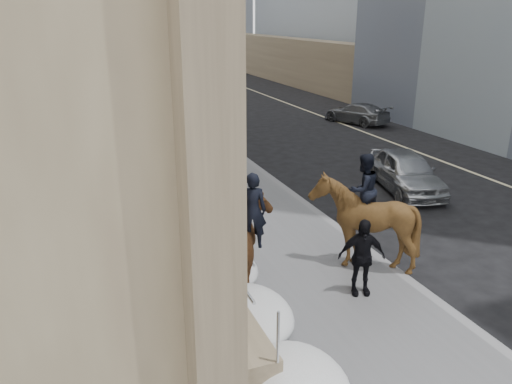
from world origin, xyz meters
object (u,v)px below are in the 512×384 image
(car_grey, at_px, (356,113))
(pedestrian, at_px, (361,257))
(mounted_horse_left, at_px, (251,244))
(car_silver, at_px, (406,171))
(mounted_horse_right, at_px, (363,219))

(car_grey, bearing_deg, pedestrian, 38.60)
(mounted_horse_left, xyz_separation_m, car_silver, (7.55, 4.55, -0.46))
(mounted_horse_left, bearing_deg, pedestrian, 173.11)
(pedestrian, bearing_deg, mounted_horse_left, 170.82)
(pedestrian, bearing_deg, car_grey, 76.16)
(car_silver, bearing_deg, mounted_horse_right, -121.93)
(car_silver, bearing_deg, pedestrian, -119.83)
(mounted_horse_left, relative_size, car_silver, 0.63)
(mounted_horse_left, relative_size, car_grey, 0.66)
(mounted_horse_left, height_order, car_grey, mounted_horse_left)
(pedestrian, height_order, car_silver, pedestrian)
(mounted_horse_right, bearing_deg, mounted_horse_left, -10.86)
(car_silver, relative_size, car_grey, 1.04)
(car_silver, bearing_deg, car_grey, 80.43)
(car_grey, bearing_deg, mounted_horse_right, 38.72)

